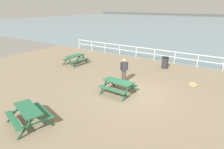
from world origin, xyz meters
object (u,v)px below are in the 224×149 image
object	(u,v)px
picnic_table_mid_centre	(75,58)
visitor	(124,69)
litter_bin	(165,63)
picnic_table_near_right	(28,112)
picnic_table_near_left	(118,84)

from	to	relation	value
picnic_table_mid_centre	visitor	xyz separation A→B (m)	(5.78, -1.38, 0.36)
picnic_table_mid_centre	litter_bin	world-z (taller)	litter_bin
picnic_table_mid_centre	visitor	distance (m)	5.95
picnic_table_near_right	visitor	world-z (taller)	visitor
visitor	litter_bin	size ratio (longest dim) A/B	1.75
picnic_table_near_left	picnic_table_mid_centre	size ratio (longest dim) A/B	0.98
picnic_table_mid_centre	litter_bin	distance (m)	7.69
visitor	picnic_table_near_left	bearing A→B (deg)	-25.39
visitor	litter_bin	xyz separation A→B (m)	(1.19, 4.63, -0.47)
picnic_table_near_left	visitor	bearing A→B (deg)	111.57
picnic_table_near_right	litter_bin	distance (m)	11.31
picnic_table_near_right	litter_bin	world-z (taller)	litter_bin
picnic_table_near_left	picnic_table_mid_centre	xyz separation A→B (m)	(-6.36, 3.02, 0.00)
picnic_table_near_right	picnic_table_mid_centre	bearing A→B (deg)	137.46
picnic_table_mid_centre	picnic_table_near_left	bearing A→B (deg)	-111.85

